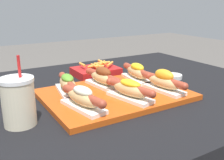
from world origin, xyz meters
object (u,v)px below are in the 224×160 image
(hot_dog_2, at_px, (164,81))
(sauce_bowl, at_px, (173,76))
(hot_dog_0, at_px, (83,98))
(serving_tray, at_px, (115,94))
(hot_dog_4, at_px, (103,77))
(hot_dog_3, at_px, (68,84))
(drink_cup, at_px, (19,102))
(hot_dog_5, at_px, (137,72))
(fries_basket, at_px, (96,71))
(hot_dog_1, at_px, (130,90))

(hot_dog_2, xyz_separation_m, sauce_bowl, (0.19, 0.14, -0.04))
(hot_dog_0, relative_size, sauce_bowl, 2.67)
(serving_tray, xyz_separation_m, hot_dog_4, (-0.00, 0.08, 0.04))
(hot_dog_0, relative_size, hot_dog_3, 1.00)
(hot_dog_2, relative_size, drink_cup, 1.06)
(hot_dog_4, height_order, sauce_bowl, hot_dog_4)
(hot_dog_4, bearing_deg, hot_dog_5, 0.49)
(hot_dog_3, distance_m, hot_dog_4, 0.14)
(hot_dog_0, distance_m, drink_cup, 0.18)
(fries_basket, bearing_deg, sauce_bowl, -40.46)
(hot_dog_5, bearing_deg, hot_dog_1, -131.59)
(serving_tray, height_order, fries_basket, fries_basket)
(hot_dog_1, relative_size, sauce_bowl, 2.65)
(hot_dog_0, height_order, hot_dog_5, hot_dog_5)
(hot_dog_3, bearing_deg, fries_basket, 43.65)
(hot_dog_0, relative_size, hot_dog_1, 1.01)
(sauce_bowl, bearing_deg, hot_dog_5, 174.74)
(serving_tray, xyz_separation_m, drink_cup, (-0.34, -0.05, 0.06))
(serving_tray, distance_m, sauce_bowl, 0.35)
(serving_tray, height_order, sauce_bowl, same)
(hot_dog_0, distance_m, hot_dog_3, 0.16)
(serving_tray, xyz_separation_m, sauce_bowl, (0.34, 0.06, 0.00))
(hot_dog_2, height_order, drink_cup, drink_cup)
(serving_tray, height_order, hot_dog_1, hot_dog_1)
(hot_dog_4, xyz_separation_m, fries_basket, (0.08, 0.21, -0.03))
(sauce_bowl, xyz_separation_m, fries_basket, (-0.27, 0.23, 0.01))
(hot_dog_2, distance_m, drink_cup, 0.50)
(hot_dog_0, xyz_separation_m, drink_cup, (-0.18, 0.02, 0.02))
(hot_dog_1, height_order, hot_dog_2, hot_dog_2)
(drink_cup, bearing_deg, hot_dog_1, -5.30)
(hot_dog_2, xyz_separation_m, drink_cup, (-0.50, 0.03, 0.01))
(hot_dog_0, xyz_separation_m, hot_dog_3, (0.01, 0.16, -0.00))
(hot_dog_2, bearing_deg, hot_dog_1, -177.79)
(hot_dog_2, xyz_separation_m, hot_dog_5, (-0.00, 0.16, -0.00))
(hot_dog_2, bearing_deg, drink_cup, 176.97)
(hot_dog_2, distance_m, hot_dog_5, 0.16)
(hot_dog_0, bearing_deg, hot_dog_5, 26.88)
(hot_dog_0, bearing_deg, serving_tray, 25.86)
(drink_cup, bearing_deg, hot_dog_3, 34.17)
(hot_dog_1, height_order, fries_basket, hot_dog_1)
(hot_dog_1, relative_size, hot_dog_4, 0.98)
(drink_cup, bearing_deg, sauce_bowl, 9.71)
(serving_tray, bearing_deg, hot_dog_0, -154.14)
(hot_dog_1, bearing_deg, serving_tray, 94.14)
(hot_dog_4, relative_size, hot_dog_5, 1.00)
(serving_tray, bearing_deg, hot_dog_5, 27.92)
(hot_dog_4, relative_size, fries_basket, 1.03)
(sauce_bowl, bearing_deg, hot_dog_2, -142.39)
(hot_dog_0, xyz_separation_m, hot_dog_1, (0.17, -0.01, -0.00))
(hot_dog_1, height_order, hot_dog_3, same)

